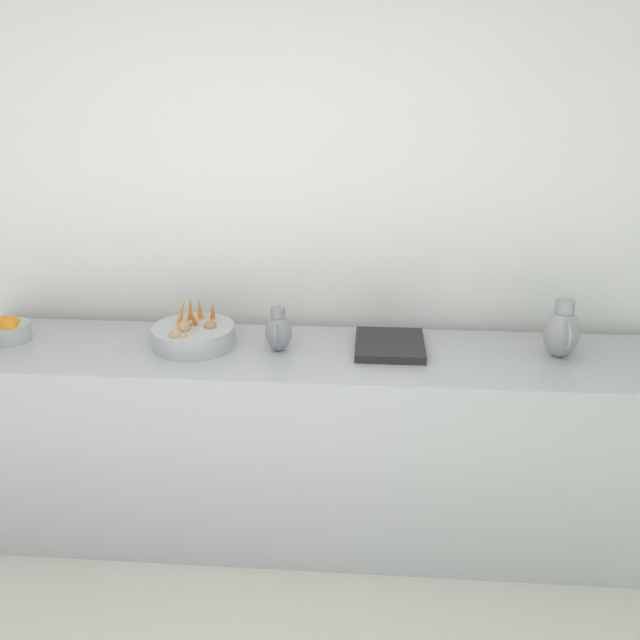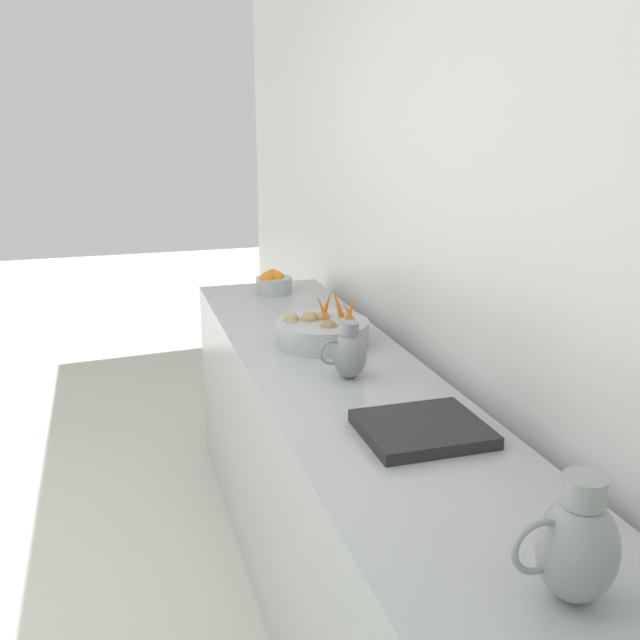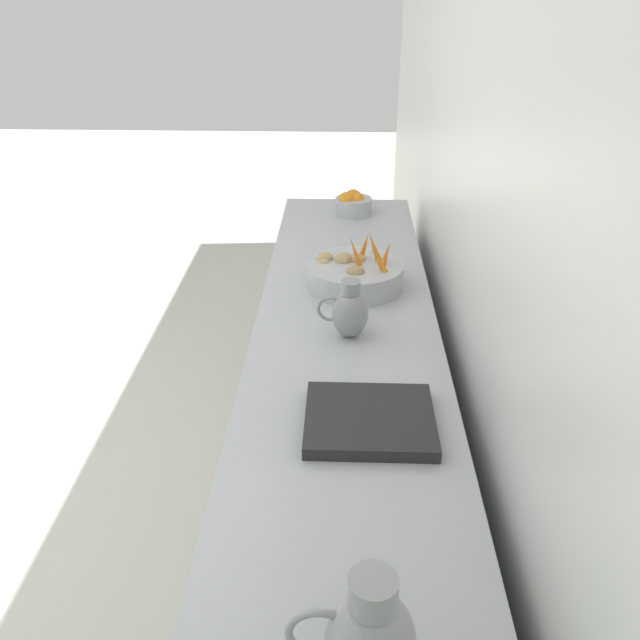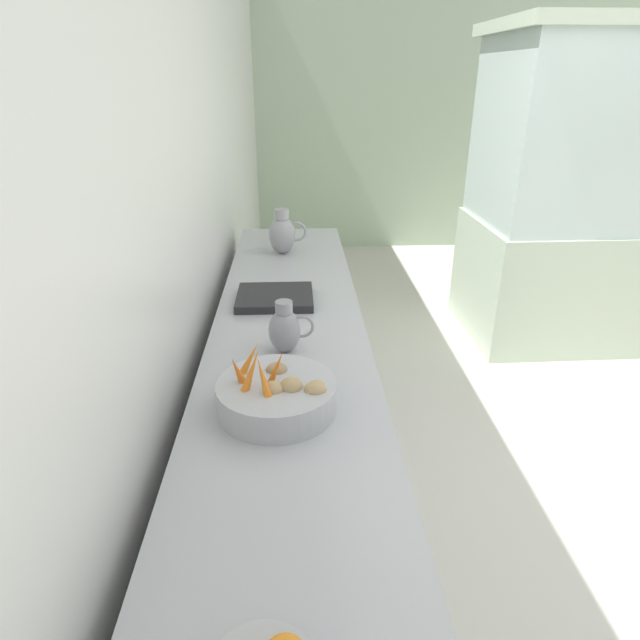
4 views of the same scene
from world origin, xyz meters
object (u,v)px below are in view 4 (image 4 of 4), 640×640
metal_pitcher_tall (283,234)px  glass_block_booth (569,195)px  vegetable_colander (277,395)px  metal_pitcher_short (285,329)px

metal_pitcher_tall → glass_block_booth: bearing=20.9°
vegetable_colander → glass_block_booth: size_ratio=0.17×
vegetable_colander → metal_pitcher_tall: metal_pitcher_tall is taller
vegetable_colander → glass_block_booth: 3.11m
metal_pitcher_tall → metal_pitcher_short: bearing=-88.7°
vegetable_colander → metal_pitcher_short: bearing=86.8°
metal_pitcher_tall → metal_pitcher_short: (0.03, -1.20, -0.02)m
metal_pitcher_short → glass_block_booth: 2.81m
metal_pitcher_tall → glass_block_booth: 2.17m
metal_pitcher_short → glass_block_booth: glass_block_booth is taller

